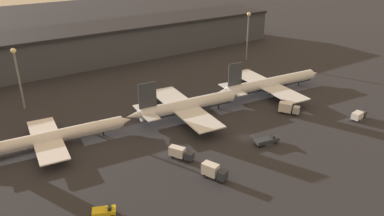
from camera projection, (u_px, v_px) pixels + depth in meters
The scene contains 13 objects.
ground at pixel (245, 138), 111.33m from camera, with size 600.00×600.00×0.00m, color #26262B.
terminal_building at pixel (112, 41), 182.85m from camera, with size 178.71×29.16×16.50m.
airplane_0 at pixel (52, 137), 105.16m from camera, with size 46.57×28.17×12.88m.
airplane_1 at pixel (187, 106), 123.39m from camera, with size 42.34×37.96×14.17m.
airplane_2 at pixel (270, 83), 142.76m from camera, with size 48.69×37.52×14.11m.
service_vehicle_0 at pixel (104, 211), 79.52m from camera, with size 5.50×4.21×2.42m.
service_vehicle_1 at pixel (359, 115), 121.66m from camera, with size 6.56×3.33×2.89m.
service_vehicle_2 at pixel (267, 140), 107.32m from camera, with size 7.51×3.64×2.56m.
service_vehicle_3 at pixel (214, 171), 91.64m from camera, with size 4.54×6.89×3.72m.
service_vehicle_4 at pixel (180, 153), 99.83m from camera, with size 5.17×7.02×3.28m.
service_vehicle_5 at pixel (288, 108), 125.68m from camera, with size 5.69×7.04×3.81m.
lamp_post_0 at pixel (17, 70), 124.62m from camera, with size 1.80×1.80×21.57m.
lamp_post_1 at pixel (248, 30), 176.00m from camera, with size 1.80×1.80×23.07m.
Camera 1 is at (-67.55, -72.43, 53.96)m, focal length 35.00 mm.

